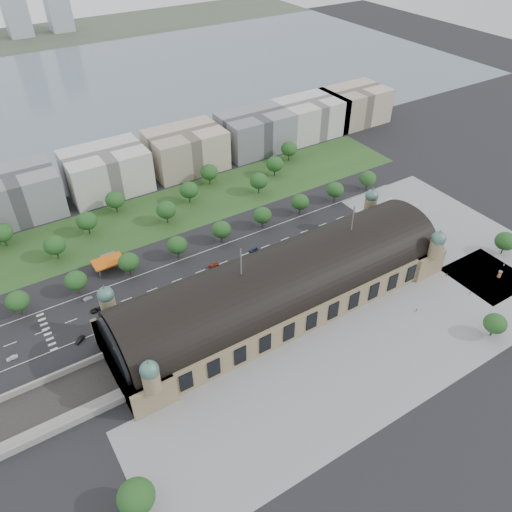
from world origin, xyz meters
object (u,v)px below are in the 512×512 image
traffic_car_1 (88,298)px  pedestrian_1 (470,293)px  bus_mid (272,258)px  traffic_car_3 (214,265)px  traffic_car_6 (388,207)px  parked_car_4 (204,297)px  pedestrian_0 (416,310)px  parked_car_0 (80,340)px  pedestrian_2 (447,275)px  parked_car_5 (196,300)px  parked_car_2 (171,303)px  traffic_car_2 (97,310)px  traffic_car_4 (254,250)px  advertising_column (500,274)px  pedestrian_5 (504,264)px  parked_car_1 (104,334)px  parked_car_3 (148,320)px  petrol_station (109,260)px  parked_car_6 (205,296)px  bus_west (207,280)px  traffic_car_0 (12,358)px

traffic_car_1 → pedestrian_1: pedestrian_1 is taller
pedestrian_1 → bus_mid: bearing=86.3°
traffic_car_3 → traffic_car_6: bearing=-97.4°
parked_car_4 → pedestrian_0: bearing=15.0°
traffic_car_3 → parked_car_0: parked_car_0 is taller
parked_car_0 → pedestrian_2: pedestrian_2 is taller
traffic_car_3 → traffic_car_6: 104.84m
parked_car_0 → parked_car_5: 49.62m
traffic_car_6 → parked_car_2: (-132.59, -6.22, 0.06)m
traffic_car_1 → parked_car_2: (29.31, -22.06, 0.15)m
traffic_car_2 → traffic_car_4: bearing=97.5°
advertising_column → pedestrian_2: (-19.74, 13.27, -0.87)m
parked_car_2 → advertising_column: (134.51, -63.68, 0.95)m
pedestrian_0 → pedestrian_5: pedestrian_5 is taller
traffic_car_3 → parked_car_2: 30.82m
bus_mid → pedestrian_0: 69.41m
pedestrian_0 → pedestrian_5: size_ratio=0.91×
pedestrian_2 → traffic_car_6: bearing=-30.8°
traffic_car_1 → parked_car_0: (-10.03, -22.06, 0.10)m
parked_car_1 → parked_car_3: size_ratio=1.30×
petrol_station → parked_car_6: bearing=-58.3°
parked_car_4 → parked_car_3: bearing=-127.4°
parked_car_5 → pedestrian_0: bearing=21.7°
parked_car_5 → parked_car_4: bearing=58.0°
bus_west → parked_car_2: bearing=99.8°
traffic_car_2 → parked_car_2: 30.99m
traffic_car_6 → parked_car_5: 122.89m
parked_car_3 → traffic_car_0: bearing=-138.7°
parked_car_2 → parked_car_4: parked_car_2 is taller
bus_mid → petrol_station: bearing=55.1°
bus_west → bus_mid: 33.71m
petrol_station → bus_west: size_ratio=1.21×
traffic_car_3 → bus_mid: bus_mid is taller
bus_mid → pedestrian_2: 80.71m
parked_car_0 → pedestrian_5: (182.97, -59.69, 0.15)m
traffic_car_0 → pedestrian_5: 217.48m
traffic_car_2 → advertising_column: 179.80m
traffic_car_3 → traffic_car_4: bearing=-93.9°
parked_car_0 → pedestrian_5: bearing=36.9°
parked_car_5 → advertising_column: bearing=32.4°
parked_car_3 → bus_west: (32.22, 8.27, 0.90)m
traffic_car_1 → traffic_car_6: traffic_car_6 is taller
bus_mid → traffic_car_6: bearing=-92.0°
traffic_car_2 → parked_car_5: 41.86m
parked_car_2 → parked_car_6: 14.65m
traffic_car_1 → traffic_car_2: (1.12, -9.19, 0.12)m
parked_car_3 → pedestrian_2: (127.22, -46.41, 0.17)m
traffic_car_2 → pedestrian_1: 161.61m
advertising_column → parked_car_3: bearing=157.9°
pedestrian_1 → traffic_car_4: bearing=83.6°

